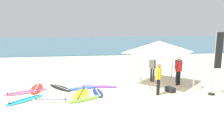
% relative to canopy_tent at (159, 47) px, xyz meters
% --- Properties ---
extents(ground_plane, '(80.00, 80.00, 0.00)m').
position_rel_canopy_tent_xyz_m(ground_plane, '(-2.43, -0.83, -2.39)').
color(ground_plane, beige).
extents(sea, '(80.00, 36.00, 0.10)m').
position_rel_canopy_tent_xyz_m(sea, '(-2.43, 31.57, -2.34)').
color(sea, '#386B84').
rests_on(sea, ground).
extents(canopy_tent, '(3.26, 3.26, 2.75)m').
position_rel_canopy_tent_xyz_m(canopy_tent, '(0.00, 0.00, 0.00)').
color(canopy_tent, '#B7B7BC').
rests_on(canopy_tent, ground).
extents(surfboard_black, '(1.70, 2.07, 0.19)m').
position_rel_canopy_tent_xyz_m(surfboard_black, '(-5.99, 0.14, -2.35)').
color(surfboard_black, black).
rests_on(surfboard_black, ground).
extents(surfboard_purple, '(2.28, 1.15, 0.19)m').
position_rel_canopy_tent_xyz_m(surfboard_purple, '(-3.64, 0.10, -2.35)').
color(surfboard_purple, purple).
rests_on(surfboard_purple, ground).
extents(surfboard_white, '(1.95, 0.87, 0.19)m').
position_rel_canopy_tent_xyz_m(surfboard_white, '(-6.29, -2.17, -2.35)').
color(surfboard_white, white).
rests_on(surfboard_white, ground).
extents(surfboard_yellow, '(1.16, 2.65, 0.19)m').
position_rel_canopy_tent_xyz_m(surfboard_yellow, '(-4.78, -1.38, -2.35)').
color(surfboard_yellow, yellow).
rests_on(surfboard_yellow, ground).
extents(surfboard_pink, '(2.39, 1.62, 0.19)m').
position_rel_canopy_tent_xyz_m(surfboard_pink, '(-7.81, -0.50, -2.35)').
color(surfboard_pink, pink).
rests_on(surfboard_pink, ground).
extents(surfboard_lime, '(1.94, 1.38, 0.19)m').
position_rel_canopy_tent_xyz_m(surfboard_lime, '(-4.56, -2.21, -2.35)').
color(surfboard_lime, '#7AD12D').
rests_on(surfboard_lime, ground).
extents(surfboard_red, '(0.72, 2.37, 0.19)m').
position_rel_canopy_tent_xyz_m(surfboard_red, '(-7.34, 0.12, -2.35)').
color(surfboard_red, red).
rests_on(surfboard_red, ground).
extents(surfboard_blue, '(2.31, 1.20, 0.19)m').
position_rel_canopy_tent_xyz_m(surfboard_blue, '(-4.67, -0.15, -2.35)').
color(surfboard_blue, blue).
rests_on(surfboard_blue, ground).
extents(surfboard_navy, '(0.66, 1.86, 0.19)m').
position_rel_canopy_tent_xyz_m(surfboard_navy, '(-3.84, -1.21, -2.35)').
color(surfboard_navy, navy).
rests_on(surfboard_navy, ground).
extents(surfboard_cyan, '(1.84, 1.89, 0.19)m').
position_rel_canopy_tent_xyz_m(surfboard_cyan, '(-7.57, -1.92, -2.35)').
color(surfboard_cyan, '#23B2CC').
rests_on(surfboard_cyan, ground).
extents(person_red, '(0.52, 0.34, 1.71)m').
position_rel_canopy_tent_xyz_m(person_red, '(1.27, -0.18, -1.40)').
color(person_red, black).
rests_on(person_red, ground).
extents(person_blue, '(0.54, 0.27, 1.71)m').
position_rel_canopy_tent_xyz_m(person_blue, '(1.55, 0.52, -1.40)').
color(person_blue, '#383842').
rests_on(person_blue, ground).
extents(person_yellow, '(0.39, 0.47, 1.71)m').
position_rel_canopy_tent_xyz_m(person_yellow, '(-0.65, -1.95, -1.40)').
color(person_yellow, black).
rests_on(person_yellow, ground).
extents(person_grey, '(0.40, 0.45, 1.71)m').
position_rel_canopy_tent_xyz_m(person_grey, '(-0.07, 0.89, -1.40)').
color(person_grey, '#383842').
rests_on(person_grey, ground).
extents(banner_flag, '(0.60, 0.36, 3.40)m').
position_rel_canopy_tent_xyz_m(banner_flag, '(2.33, -2.37, -0.81)').
color(banner_flag, '#99999E').
rests_on(banner_flag, ground).
extents(gear_bag_near_tent, '(0.47, 0.66, 0.28)m').
position_rel_canopy_tent_xyz_m(gear_bag_near_tent, '(0.21, -1.55, -2.25)').
color(gear_bag_near_tent, '#232328').
rests_on(gear_bag_near_tent, ground).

